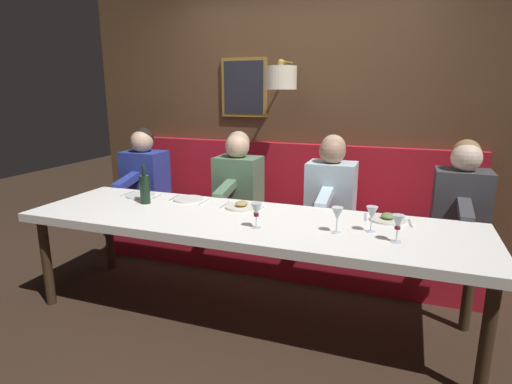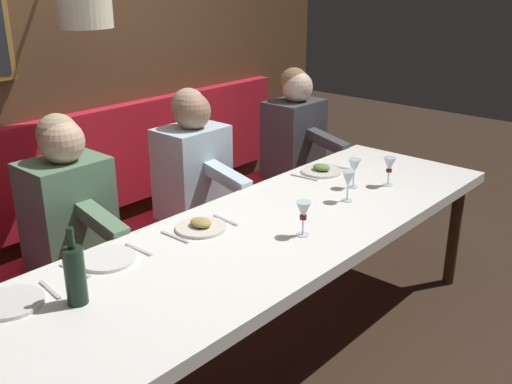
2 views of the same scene
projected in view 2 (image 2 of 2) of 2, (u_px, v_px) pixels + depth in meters
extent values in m
plane|color=#332319|center=(256.00, 368.00, 2.98)|extent=(12.00, 12.00, 0.00)
cube|color=white|center=(256.00, 240.00, 2.72)|extent=(0.90, 3.14, 0.06)
cylinder|color=#352416|center=(454.00, 234.00, 3.67)|extent=(0.07, 0.07, 0.68)
cylinder|color=#352416|center=(358.00, 206.00, 4.10)|extent=(0.07, 0.07, 0.68)
cube|color=red|center=(142.00, 272.00, 3.45)|extent=(0.52, 3.34, 0.45)
cube|color=brown|center=(62.00, 49.00, 3.37)|extent=(0.10, 4.54, 2.90)
cube|color=red|center=(83.00, 166.00, 3.56)|extent=(0.10, 3.34, 0.64)
cylinder|color=beige|center=(84.00, 7.00, 2.98)|extent=(0.28, 0.28, 0.20)
cube|color=#3D3D42|center=(294.00, 139.00, 4.26)|extent=(0.30, 0.40, 0.56)
sphere|color=beige|center=(297.00, 87.00, 4.12)|extent=(0.22, 0.22, 0.22)
sphere|color=#937047|center=(294.00, 82.00, 4.12)|extent=(0.20, 0.20, 0.20)
cube|color=#3D3D42|center=(327.00, 141.00, 4.07)|extent=(0.33, 0.09, 0.14)
cube|color=silver|center=(192.00, 172.00, 3.57)|extent=(0.30, 0.40, 0.56)
sphere|color=#A37A60|center=(192.00, 111.00, 3.42)|extent=(0.22, 0.22, 0.22)
sphere|color=tan|center=(188.00, 105.00, 3.43)|extent=(0.20, 0.20, 0.20)
cube|color=silver|center=(227.00, 177.00, 3.37)|extent=(0.33, 0.09, 0.14)
cube|color=#567A5B|center=(68.00, 213.00, 2.97)|extent=(0.30, 0.40, 0.56)
sphere|color=#D1A889|center=(62.00, 142.00, 2.83)|extent=(0.22, 0.22, 0.22)
sphere|color=tan|center=(57.00, 134.00, 2.83)|extent=(0.20, 0.20, 0.20)
cube|color=#567A5B|center=(101.00, 221.00, 2.78)|extent=(0.33, 0.09, 0.14)
cylinder|color=silver|center=(321.00, 171.00, 3.53)|extent=(0.24, 0.24, 0.01)
ellipsoid|color=#668447|center=(322.00, 167.00, 3.52)|extent=(0.11, 0.09, 0.04)
cube|color=silver|center=(338.00, 167.00, 3.62)|extent=(0.17, 0.03, 0.01)
cube|color=silver|center=(304.00, 177.00, 3.44)|extent=(0.18, 0.03, 0.01)
cylinder|color=white|center=(108.00, 259.00, 2.47)|extent=(0.24, 0.24, 0.01)
cube|color=silver|center=(139.00, 249.00, 2.56)|extent=(0.17, 0.02, 0.01)
cube|color=silver|center=(75.00, 270.00, 2.38)|extent=(0.18, 0.04, 0.01)
cylinder|color=silver|center=(201.00, 227.00, 2.77)|extent=(0.24, 0.24, 0.01)
ellipsoid|color=#AD8E4C|center=(201.00, 222.00, 2.76)|extent=(0.11, 0.09, 0.04)
cube|color=silver|center=(226.00, 220.00, 2.86)|extent=(0.17, 0.03, 0.01)
cube|color=silver|center=(175.00, 237.00, 2.68)|extent=(0.18, 0.02, 0.01)
cylinder|color=silver|center=(11.00, 302.00, 2.15)|extent=(0.24, 0.24, 0.01)
cube|color=silver|center=(50.00, 290.00, 2.24)|extent=(0.17, 0.03, 0.01)
cylinder|color=silver|center=(388.00, 185.00, 3.33)|extent=(0.06, 0.06, 0.00)
cylinder|color=silver|center=(388.00, 178.00, 3.31)|extent=(0.01, 0.01, 0.07)
cone|color=silver|center=(389.00, 165.00, 3.29)|extent=(0.07, 0.07, 0.08)
cylinder|color=maroon|center=(389.00, 171.00, 3.30)|extent=(0.03, 0.03, 0.02)
cylinder|color=silver|center=(303.00, 235.00, 2.71)|extent=(0.06, 0.06, 0.00)
cylinder|color=silver|center=(303.00, 227.00, 2.69)|extent=(0.01, 0.01, 0.07)
cone|color=silver|center=(303.00, 211.00, 2.67)|extent=(0.07, 0.07, 0.08)
cylinder|color=maroon|center=(303.00, 217.00, 2.68)|extent=(0.03, 0.03, 0.02)
cylinder|color=silver|center=(353.00, 187.00, 3.30)|extent=(0.06, 0.06, 0.00)
cylinder|color=silver|center=(353.00, 180.00, 3.29)|extent=(0.01, 0.01, 0.07)
cone|color=silver|center=(354.00, 166.00, 3.26)|extent=(0.07, 0.07, 0.08)
cylinder|color=silver|center=(347.00, 200.00, 3.11)|extent=(0.06, 0.06, 0.00)
cylinder|color=silver|center=(347.00, 193.00, 3.09)|extent=(0.01, 0.01, 0.07)
cone|color=silver|center=(348.00, 179.00, 3.06)|extent=(0.07, 0.07, 0.08)
cylinder|color=black|center=(75.00, 276.00, 2.12)|extent=(0.08, 0.08, 0.22)
cylinder|color=black|center=(71.00, 238.00, 2.07)|extent=(0.03, 0.03, 0.08)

